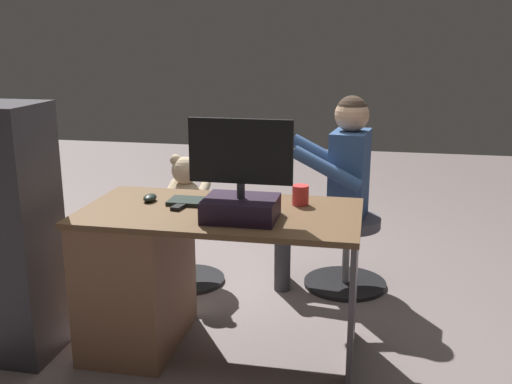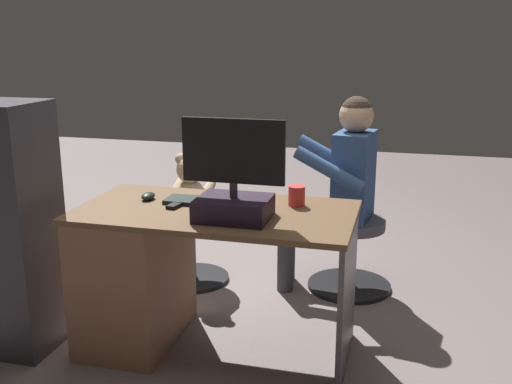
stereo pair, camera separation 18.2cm
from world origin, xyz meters
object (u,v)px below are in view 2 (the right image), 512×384
Objects in this scene: desk at (152,269)px; office_chair_teddy at (192,240)px; cup at (297,196)px; computer_mouse at (148,196)px; teddy_bear at (191,186)px; keyboard at (208,202)px; tv_remote at (178,204)px; person at (339,178)px; visitor_chair at (351,249)px; monitor at (234,191)px.

desk is 0.79m from office_chair_teddy.
cup reaches higher than office_chair_teddy.
desk is 0.81m from cup.
teddy_bear is (0.04, -0.71, -0.13)m from computer_mouse.
keyboard is at bearing -163.34° from desk.
tv_remote is 0.92m from office_chair_teddy.
keyboard is at bearing 56.36° from person.
desk is at bearing 47.72° from person.
computer_mouse is at bearing 41.36° from visitor_chair.
keyboard is at bearing 10.91° from cup.
keyboard is at bearing -142.19° from tv_remote.
desk is 1.25m from person.
person reaches higher than visitor_chair.
monitor is 0.39× the size of person.
cup and teddy_bear have the same top height.
computer_mouse is at bearing -21.14° from monitor.
person is at bearing -117.53° from tv_remote.
teddy_bear is at bearing -90.00° from office_chair_teddy.
person reaches higher than desk.
visitor_chair is at bearing -138.64° from computer_mouse.
monitor is 1.01× the size of office_chair_teddy.
desk is at bearing 117.66° from computer_mouse.
computer_mouse is 1.34m from visitor_chair.
teddy_bear is (0.23, -0.77, -0.12)m from tv_remote.
person reaches higher than keyboard.
person is at bearing -109.20° from monitor.
cup reaches higher than tv_remote.
computer_mouse is at bearing 6.46° from cup.
office_chair_teddy is 0.99m from visitor_chair.
teddy_bear reaches higher than visitor_chair.
cup is 0.21× the size of office_chair_teddy.
tv_remote is 0.33× the size of office_chair_teddy.
office_chair_teddy is at bearing -62.85° from keyboard.
visitor_chair is at bearing -172.35° from office_chair_teddy.
office_chair_teddy is at bearing -58.51° from monitor.
teddy_bear is 1.05m from visitor_chair.
office_chair_teddy is (0.04, -0.69, -0.47)m from computer_mouse.
person is at bearing 7.65° from visitor_chair.
tv_remote is at bearing -21.85° from monitor.
desk is 0.37m from tv_remote.
tv_remote is 1.26m from visitor_chair.
cup is at bearing -169.09° from keyboard.
office_chair_teddy is (0.54, -0.89, -0.58)m from monitor.
teddy_bear is at bearing -86.65° from computer_mouse.
teddy_bear is 0.73× the size of visitor_chair.
monitor reaches higher than office_chair_teddy.
desk is 3.11× the size of keyboard.
teddy_bear reaches higher than tv_remote.
visitor_chair is (-0.62, -0.82, -0.48)m from keyboard.
monitor reaches higher than visitor_chair.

